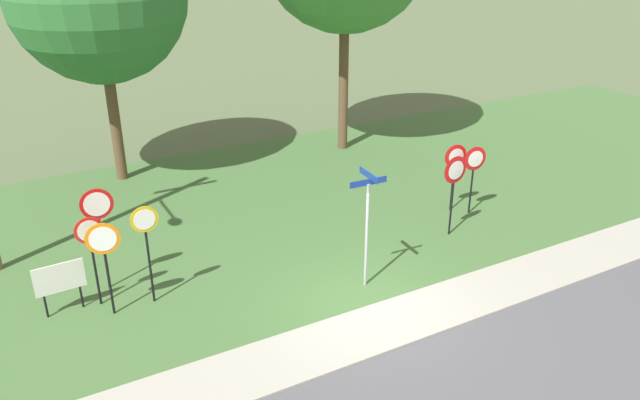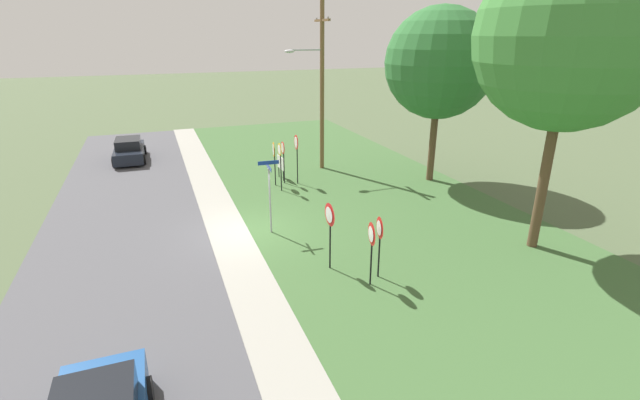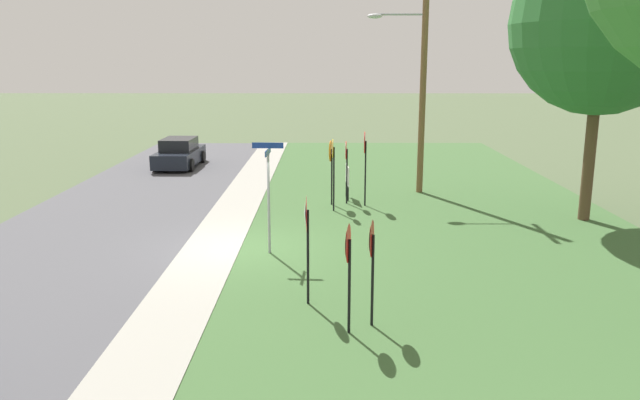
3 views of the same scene
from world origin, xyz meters
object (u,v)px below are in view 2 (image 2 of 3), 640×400
object	(u,v)px
yield_sign_far_left	(371,240)
stop_sign_near_left	(274,154)
stop_sign_far_left	(283,154)
stop_sign_near_right	(296,148)
utility_pole	(320,82)
oak_tree_right	(571,36)
stop_sign_far_center	(280,157)
parked_hatchback_near	(129,150)
yield_sign_near_left	(379,233)
street_name_post	(270,191)
notice_board	(281,164)
yield_sign_near_right	(329,221)
oak_tree_left	(440,64)

from	to	relation	value
yield_sign_far_left	stop_sign_near_left	bearing A→B (deg)	-169.40
stop_sign_far_left	stop_sign_near_right	bearing A→B (deg)	63.90
stop_sign_near_right	utility_pole	distance (m)	4.42
yield_sign_far_left	utility_pole	xyz separation A→B (m)	(-12.83, 3.13, 3.41)
yield_sign_far_left	oak_tree_right	bearing A→B (deg)	102.24
stop_sign_near_left	stop_sign_far_center	world-z (taller)	stop_sign_far_center
stop_sign_far_left	parked_hatchback_near	bearing A→B (deg)	-134.19
stop_sign_far_center	oak_tree_right	world-z (taller)	oak_tree_right
utility_pole	yield_sign_near_left	bearing A→B (deg)	-12.08
stop_sign_near_right	oak_tree_right	world-z (taller)	oak_tree_right
street_name_post	oak_tree_right	distance (m)	11.52
utility_pole	notice_board	size ratio (longest dim) A/B	7.42
stop_sign_near_left	stop_sign_near_right	world-z (taller)	stop_sign_near_right
notice_board	parked_hatchback_near	world-z (taller)	parked_hatchback_near
stop_sign_near_right	parked_hatchback_near	xyz separation A→B (m)	(-8.26, -8.43, -1.31)
stop_sign_near_right	stop_sign_far_left	distance (m)	0.78
notice_board	stop_sign_far_left	bearing A→B (deg)	-8.54
oak_tree_right	parked_hatchback_near	bearing A→B (deg)	-141.85
stop_sign_near_right	oak_tree_right	distance (m)	13.04
yield_sign_near_right	parked_hatchback_near	distance (m)	18.59
yield_sign_far_left	oak_tree_right	world-z (taller)	oak_tree_right
stop_sign_far_left	oak_tree_left	world-z (taller)	oak_tree_left
yield_sign_near_right	stop_sign_far_center	bearing A→B (deg)	173.21
stop_sign_near_right	yield_sign_near_right	distance (m)	9.24
parked_hatchback_near	stop_sign_near_left	bearing A→B (deg)	42.97
stop_sign_far_left	stop_sign_near_left	bearing A→B (deg)	-69.81
street_name_post	stop_sign_near_right	bearing A→B (deg)	155.51
stop_sign_far_left	utility_pole	xyz separation A→B (m)	(-2.00, 2.80, 3.37)
stop_sign_near_right	oak_tree_left	world-z (taller)	oak_tree_left
notice_board	oak_tree_left	size ratio (longest dim) A/B	0.14
stop_sign_near_left	parked_hatchback_near	world-z (taller)	stop_sign_near_left
stop_sign_far_center	yield_sign_near_left	bearing A→B (deg)	3.62
stop_sign_near_left	yield_sign_near_left	xyz separation A→B (m)	(10.30, 0.67, -0.10)
stop_sign_near_left	utility_pole	distance (m)	5.19
yield_sign_near_left	oak_tree_left	xyz separation A→B (m)	(-8.27, 7.51, 4.53)
notice_board	oak_tree_right	size ratio (longest dim) A/B	0.12
stop_sign_near_right	stop_sign_far_center	bearing A→B (deg)	-50.48
utility_pole	stop_sign_near_right	bearing A→B (deg)	-42.90
oak_tree_left	parked_hatchback_near	size ratio (longest dim) A/B	2.14
stop_sign_near_right	parked_hatchback_near	bearing A→B (deg)	-130.30
street_name_post	parked_hatchback_near	bearing A→B (deg)	-155.04
yield_sign_far_left	street_name_post	size ratio (longest dim) A/B	0.72
stop_sign_near_right	parked_hatchback_near	distance (m)	11.87
yield_sign_near_left	yield_sign_near_right	bearing A→B (deg)	-119.95
stop_sign_far_left	stop_sign_far_center	xyz separation A→B (m)	(1.12, -0.48, 0.14)
street_name_post	yield_sign_near_right	bearing A→B (deg)	20.09
stop_sign_far_center	oak_tree_right	size ratio (longest dim) A/B	0.23
notice_board	oak_tree_right	distance (m)	14.62
yield_sign_near_right	utility_pole	xyz separation A→B (m)	(-11.39, 3.94, 3.22)
stop_sign_far_center	parked_hatchback_near	distance (m)	11.69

